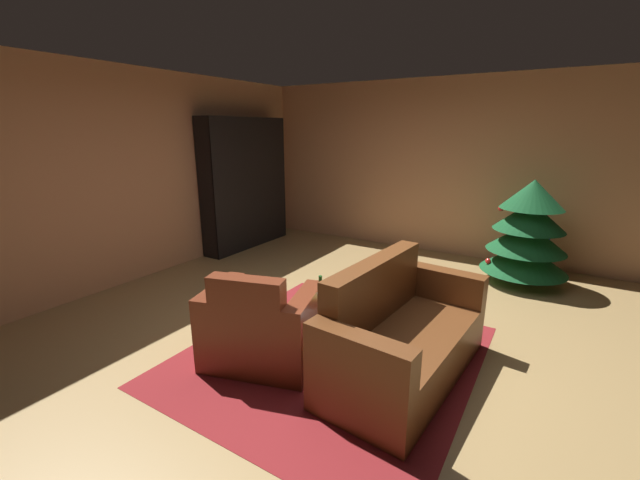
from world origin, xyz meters
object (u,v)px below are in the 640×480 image
(book_stack_on_table, at_px, (339,303))
(decorated_tree, at_px, (528,232))
(bookshelf_unit, at_px, (251,185))
(armchair_red, at_px, (261,329))
(couch_red, at_px, (400,338))
(coffee_table, at_px, (339,313))
(bottle_on_table, at_px, (320,294))

(book_stack_on_table, bearing_deg, decorated_tree, 65.32)
(bookshelf_unit, bearing_deg, armchair_red, -48.22)
(couch_red, xyz_separation_m, decorated_tree, (0.65, 2.74, 0.36))
(armchair_red, distance_m, decorated_tree, 3.66)
(coffee_table, relative_size, decorated_tree, 0.46)
(book_stack_on_table, distance_m, bottle_on_table, 0.18)
(book_stack_on_table, distance_m, decorated_tree, 2.98)
(armchair_red, relative_size, couch_red, 0.62)
(couch_red, height_order, coffee_table, couch_red)
(couch_red, distance_m, decorated_tree, 2.84)
(coffee_table, relative_size, book_stack_on_table, 2.86)
(armchair_red, xyz_separation_m, coffee_table, (0.48, 0.50, 0.07))
(bookshelf_unit, relative_size, couch_red, 1.23)
(armchair_red, bearing_deg, couch_red, 24.20)
(book_stack_on_table, bearing_deg, couch_red, -4.32)
(bookshelf_unit, distance_m, armchair_red, 3.80)
(couch_red, bearing_deg, armchair_red, -155.80)
(couch_red, xyz_separation_m, coffee_table, (-0.58, 0.02, 0.06))
(decorated_tree, bearing_deg, bookshelf_unit, -174.08)
(armchair_red, bearing_deg, decorated_tree, 62.06)
(coffee_table, bearing_deg, armchair_red, -133.62)
(decorated_tree, bearing_deg, bottle_on_table, -116.79)
(couch_red, distance_m, coffee_table, 0.59)
(bookshelf_unit, bearing_deg, book_stack_on_table, -37.45)
(bookshelf_unit, bearing_deg, bottle_on_table, -39.75)
(coffee_table, distance_m, decorated_tree, 3.00)
(armchair_red, height_order, coffee_table, armchair_red)
(armchair_red, distance_m, couch_red, 1.16)
(armchair_red, relative_size, coffee_table, 1.73)
(bookshelf_unit, height_order, coffee_table, bookshelf_unit)
(bookshelf_unit, bearing_deg, decorated_tree, 5.92)
(decorated_tree, bearing_deg, armchair_red, -117.94)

